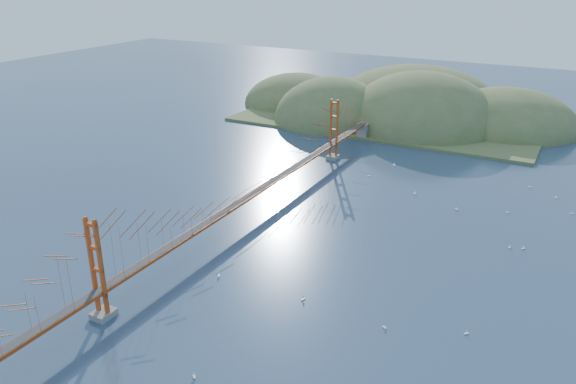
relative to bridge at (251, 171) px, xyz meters
The scene contains 18 objects.
ground 7.01m from the bridge, 90.00° to the right, with size 320.00×320.00×0.00m, color #324664.
bridge is the anchor object (origin of this frame).
far_headlands 68.73m from the bridge, 88.14° to the left, with size 84.00×58.00×25.00m.
sailboat_2 33.22m from the bridge, 32.96° to the right, with size 0.54×0.54×0.58m.
sailboat_7 39.62m from the bridge, 29.45° to the left, with size 0.55×0.55×0.61m.
sailboat_1 32.35m from the bridge, 31.86° to the left, with size 0.62×0.62×0.66m.
sailboat_16 28.51m from the bridge, 45.70° to the left, with size 0.69×0.69×0.73m.
sailboat_8 39.09m from the bridge, 11.71° to the left, with size 0.64×0.64×0.67m.
sailboat_10 19.55m from the bridge, 70.87° to the right, with size 0.59×0.59×0.65m.
sailboat_0 25.30m from the bridge, 44.37° to the right, with size 0.56×0.62×0.70m.
sailboat_15 49.95m from the bridge, 36.06° to the left, with size 0.45×0.54×0.63m.
sailboat_12 34.54m from the bridge, 69.58° to the left, with size 0.62×0.62×0.70m.
sailboat_4 37.40m from the bridge, 11.41° to the left, with size 0.48×0.52×0.58m.
sailboat_6 36.87m from the bridge, 66.57° to the right, with size 0.64×0.64×0.67m.
sailboat_17 49.15m from the bridge, 28.66° to the left, with size 0.56×0.45×0.67m.
sailboat_3 26.79m from the bridge, 68.00° to the left, with size 0.54×0.53×0.61m.
sailboat_14 38.61m from the bridge, 22.71° to the right, with size 0.58×0.58×0.60m.
sailboat_extra_0 48.44m from the bridge, 41.90° to the left, with size 0.59×0.53×0.66m.
Camera 1 is at (41.72, -65.26, 35.30)m, focal length 35.00 mm.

